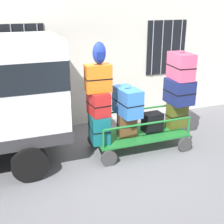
{
  "coord_description": "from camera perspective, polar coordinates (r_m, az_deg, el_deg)",
  "views": [
    {
      "loc": [
        -2.22,
        -5.15,
        3.26
      ],
      "look_at": [
        -0.13,
        0.51,
        1.0
      ],
      "focal_mm": 47.84,
      "sensor_mm": 36.0,
      "label": 1
    }
  ],
  "objects": [
    {
      "name": "suitcase_midright_middle",
      "position": [
        7.06,
        12.72,
        3.89
      ],
      "size": [
        0.52,
        0.64,
        0.57
      ],
      "color": "navy",
      "rests_on": "suitcase_midright_bottom"
    },
    {
      "name": "cart_railing",
      "position": [
        6.78,
        5.33,
        -1.3
      ],
      "size": [
        2.09,
        0.93,
        0.43
      ],
      "color": "#1E722D",
      "rests_on": "luggage_cart"
    },
    {
      "name": "suitcase_center_bottom",
      "position": [
        6.97,
        7.71,
        -1.92
      ],
      "size": [
        0.46,
        0.34,
        0.45
      ],
      "color": "black",
      "rests_on": "luggage_cart"
    },
    {
      "name": "suitcase_left_middle",
      "position": [
        6.23,
        -2.58,
        1.66
      ],
      "size": [
        0.41,
        0.54,
        0.5
      ],
      "color": "#B21E1E",
      "rests_on": "suitcase_left_bottom"
    },
    {
      "name": "luggage_cart",
      "position": [
        6.94,
        5.22,
        -4.5
      ],
      "size": [
        2.19,
        1.06,
        0.4
      ],
      "color": "#1E722D",
      "rests_on": "ground"
    },
    {
      "name": "suitcase_left_bottom",
      "position": [
        6.44,
        -2.52,
        -2.96
      ],
      "size": [
        0.44,
        0.67,
        0.6
      ],
      "color": "#0F5960",
      "rests_on": "luggage_cart"
    },
    {
      "name": "suitcase_midright_bottom",
      "position": [
        7.26,
        12.29,
        -0.55
      ],
      "size": [
        0.5,
        0.29,
        0.62
      ],
      "color": "#4C5119",
      "rests_on": "luggage_cart"
    },
    {
      "name": "suitcase_midleft_bottom",
      "position": [
        6.66,
        2.87,
        -2.52
      ],
      "size": [
        0.43,
        0.31,
        0.51
      ],
      "color": "brown",
      "rests_on": "luggage_cart"
    },
    {
      "name": "backpack",
      "position": [
        5.98,
        -2.44,
        11.18
      ],
      "size": [
        0.27,
        0.22,
        0.44
      ],
      "color": "navy",
      "rests_on": "suitcase_left_top"
    },
    {
      "name": "building_wall",
      "position": [
        8.04,
        -4.29,
        15.06
      ],
      "size": [
        12.0,
        0.38,
        5.0
      ],
      "color": "silver",
      "rests_on": "ground"
    },
    {
      "name": "suitcase_midright_top",
      "position": [
        6.93,
        13.03,
        8.53
      ],
      "size": [
        0.45,
        0.71,
        0.6
      ],
      "color": "#CC4C72",
      "rests_on": "suitcase_midright_middle"
    },
    {
      "name": "ground_plane",
      "position": [
        6.48,
        2.68,
        -9.65
      ],
      "size": [
        40.0,
        40.0,
        0.0
      ],
      "primitive_type": "plane",
      "color": "slate"
    },
    {
      "name": "suitcase_left_top",
      "position": [
        6.08,
        -2.67,
        6.45
      ],
      "size": [
        0.55,
        0.32,
        0.57
      ],
      "color": "orange",
      "rests_on": "suitcase_left_middle"
    },
    {
      "name": "suitcase_midleft_middle",
      "position": [
        6.46,
        2.98,
        2.01
      ],
      "size": [
        0.47,
        0.78,
        0.6
      ],
      "color": "#3372C6",
      "rests_on": "suitcase_midleft_bottom"
    }
  ]
}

